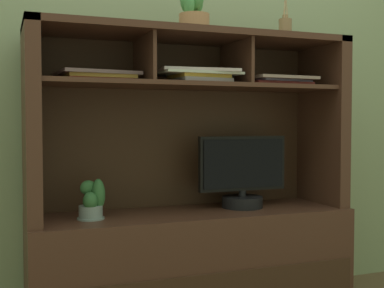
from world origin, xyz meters
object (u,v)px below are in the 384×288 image
(magazine_stack_right, at_px, (197,76))
(diffuser_bottle, at_px, (285,28))
(potted_orchid, at_px, (93,202))
(potted_succulent, at_px, (193,11))
(magazine_stack_centre, at_px, (97,77))
(tv_monitor, at_px, (243,177))
(magazine_stack_left, at_px, (278,81))
(media_console, at_px, (191,230))

(magazine_stack_right, relative_size, diffuser_bottle, 1.35)
(potted_orchid, distance_m, potted_succulent, 0.98)
(magazine_stack_right, bearing_deg, potted_succulent, -176.65)
(magazine_stack_centre, distance_m, potted_succulent, 0.53)
(magazine_stack_centre, bearing_deg, potted_orchid, -112.51)
(tv_monitor, xyz_separation_m, diffuser_bottle, (0.22, -0.01, 0.74))
(tv_monitor, height_order, potted_orchid, tv_monitor)
(tv_monitor, bearing_deg, magazine_stack_left, -11.48)
(magazine_stack_left, relative_size, diffuser_bottle, 1.16)
(magazine_stack_left, bearing_deg, media_console, 173.82)
(tv_monitor, height_order, magazine_stack_centre, magazine_stack_centre)
(tv_monitor, height_order, magazine_stack_left, magazine_stack_left)
(tv_monitor, xyz_separation_m, magazine_stack_right, (-0.25, -0.02, 0.48))
(magazine_stack_left, distance_m, diffuser_bottle, 0.27)
(magazine_stack_centre, bearing_deg, magazine_stack_right, -9.83)
(magazine_stack_left, xyz_separation_m, magazine_stack_right, (-0.42, 0.01, 0.01))
(tv_monitor, distance_m, diffuser_bottle, 0.77)
(diffuser_bottle, height_order, potted_succulent, diffuser_bottle)
(potted_succulent, bearing_deg, magazine_stack_left, -1.72)
(magazine_stack_right, bearing_deg, magazine_stack_centre, 170.17)
(magazine_stack_centre, xyz_separation_m, potted_succulent, (0.43, -0.08, 0.31))
(magazine_stack_left, bearing_deg, magazine_stack_right, 178.01)
(tv_monitor, xyz_separation_m, magazine_stack_centre, (-0.70, 0.06, 0.47))
(potted_orchid, distance_m, magazine_stack_centre, 0.56)
(magazine_stack_right, xyz_separation_m, potted_succulent, (-0.02, -0.00, 0.30))
(magazine_stack_centre, relative_size, diffuser_bottle, 1.29)
(magazine_stack_centre, bearing_deg, diffuser_bottle, -4.41)
(magazine_stack_left, bearing_deg, diffuser_bottle, 22.52)
(potted_orchid, relative_size, magazine_stack_right, 0.46)
(tv_monitor, relative_size, potted_orchid, 2.61)
(media_console, height_order, potted_succulent, potted_succulent)
(diffuser_bottle, relative_size, potted_succulent, 1.28)
(magazine_stack_left, relative_size, potted_succulent, 1.49)
(tv_monitor, relative_size, magazine_stack_right, 1.20)
(media_console, bearing_deg, potted_orchid, -174.65)
(media_console, relative_size, tv_monitor, 3.31)
(media_console, xyz_separation_m, magazine_stack_centre, (-0.43, 0.05, 0.72))
(potted_orchid, height_order, potted_succulent, potted_succulent)
(tv_monitor, bearing_deg, potted_orchid, -177.52)
(potted_succulent, bearing_deg, tv_monitor, 4.59)
(media_console, relative_size, potted_succulent, 6.85)
(media_console, distance_m, diffuser_bottle, 1.10)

